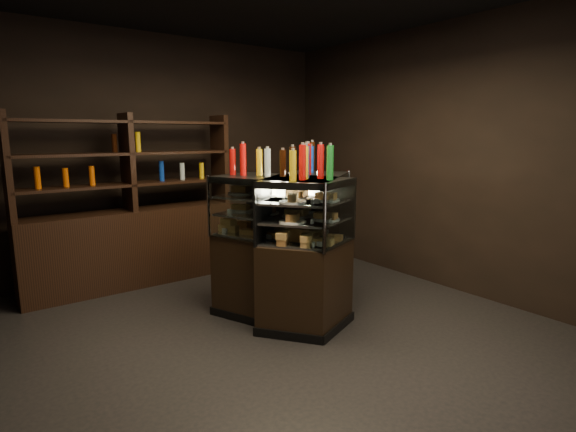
% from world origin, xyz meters
% --- Properties ---
extents(ground, '(5.00, 5.00, 0.00)m').
position_xyz_m(ground, '(0.00, 0.00, 0.00)').
color(ground, black).
rests_on(ground, ground).
extents(room_shell, '(5.02, 5.02, 3.01)m').
position_xyz_m(room_shell, '(0.00, 0.00, 1.94)').
color(room_shell, black).
rests_on(room_shell, ground).
extents(display_case, '(1.48, 1.42, 1.39)m').
position_xyz_m(display_case, '(0.53, 0.18, 0.47)').
color(display_case, black).
rests_on(display_case, ground).
extents(food_display, '(1.08, 1.16, 0.43)m').
position_xyz_m(food_display, '(0.53, 0.18, 1.06)').
color(food_display, '#DDA64F').
rests_on(food_display, display_case).
extents(bottles_top, '(0.92, 1.02, 0.30)m').
position_xyz_m(bottles_top, '(0.53, 0.19, 1.52)').
color(bottles_top, yellow).
rests_on(bottles_top, display_case).
extents(potted_conifer, '(0.32, 0.32, 0.68)m').
position_xyz_m(potted_conifer, '(1.55, 0.86, 0.39)').
color(potted_conifer, black).
rests_on(potted_conifer, ground).
extents(back_shelving, '(2.43, 0.47, 2.00)m').
position_xyz_m(back_shelving, '(-0.43, 2.05, 0.61)').
color(back_shelving, black).
rests_on(back_shelving, ground).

